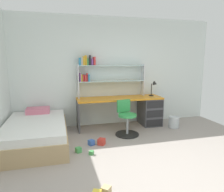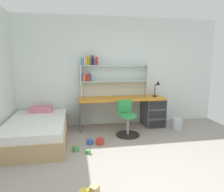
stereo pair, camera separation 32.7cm
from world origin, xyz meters
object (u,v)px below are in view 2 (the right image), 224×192
(toy_block_natural_2, at_px, (94,190))
(toy_block_green_5, at_px, (76,149))
(desk, at_px, (144,109))
(waste_bin, at_px, (177,124))
(bookshelf_hutch, at_px, (104,72))
(toy_block_blue_3, at_px, (90,142))
(desk_lamp, at_px, (158,86))
(toy_block_green_0, at_px, (88,152))
(bed_platform, at_px, (37,131))
(swivel_chair, at_px, (127,122))
(toy_block_red_1, at_px, (100,141))

(toy_block_natural_2, relative_size, toy_block_green_5, 1.13)
(toy_block_natural_2, bearing_deg, desk, 59.27)
(waste_bin, bearing_deg, bookshelf_hutch, 160.61)
(desk, bearing_deg, toy_block_blue_3, -146.13)
(desk_lamp, xyz_separation_m, toy_block_green_0, (-1.85, -1.39, -0.96))
(waste_bin, bearing_deg, toy_block_green_5, -161.22)
(toy_block_green_0, relative_size, toy_block_blue_3, 0.69)
(desk_lamp, distance_m, toy_block_blue_3, 2.24)
(toy_block_green_0, bearing_deg, toy_block_blue_3, 81.14)
(desk, distance_m, bookshelf_hutch, 1.37)
(toy_block_natural_2, bearing_deg, bookshelf_hutch, 79.34)
(bookshelf_hutch, distance_m, bed_platform, 2.04)
(toy_block_green_0, xyz_separation_m, toy_block_blue_3, (0.06, 0.42, 0.02))
(desk_lamp, height_order, toy_block_blue_3, desk_lamp)
(swivel_chair, xyz_separation_m, waste_bin, (1.28, 0.17, -0.16))
(desk, bearing_deg, toy_block_red_1, -141.15)
(swivel_chair, height_order, toy_block_green_5, swivel_chair)
(toy_block_red_1, xyz_separation_m, toy_block_blue_3, (-0.20, 0.03, -0.01))
(toy_block_natural_2, distance_m, toy_block_blue_3, 1.55)
(toy_block_red_1, xyz_separation_m, toy_block_natural_2, (-0.26, -1.51, -0.01))
(desk_lamp, height_order, toy_block_green_5, desk_lamp)
(waste_bin, bearing_deg, swivel_chair, -172.25)
(bed_platform, bearing_deg, toy_block_green_0, -37.38)
(desk_lamp, height_order, toy_block_green_0, desk_lamp)
(toy_block_natural_2, bearing_deg, toy_block_green_0, 90.23)
(desk_lamp, bearing_deg, toy_block_natural_2, -126.20)
(desk, relative_size, desk_lamp, 5.44)
(toy_block_blue_3, bearing_deg, toy_block_natural_2, -92.23)
(toy_block_green_5, bearing_deg, waste_bin, 18.78)
(bookshelf_hutch, xyz_separation_m, toy_block_natural_2, (-0.51, -2.70, -1.30))
(swivel_chair, relative_size, toy_block_red_1, 6.15)
(toy_block_green_0, height_order, toy_block_red_1, toy_block_red_1)
(desk, distance_m, desk_lamp, 0.67)
(waste_bin, bearing_deg, toy_block_green_0, -156.17)
(toy_block_red_1, bearing_deg, toy_block_natural_2, -99.62)
(desk, bearing_deg, waste_bin, -29.79)
(waste_bin, xyz_separation_m, toy_block_natural_2, (-2.20, -2.10, -0.08))
(swivel_chair, height_order, toy_block_red_1, swivel_chair)
(bookshelf_hutch, distance_m, toy_block_green_0, 2.11)
(toy_block_natural_2, height_order, toy_block_green_5, toy_block_natural_2)
(swivel_chair, distance_m, bed_platform, 1.90)
(waste_bin, xyz_separation_m, toy_block_blue_3, (-2.14, -0.56, -0.08))
(toy_block_natural_2, bearing_deg, toy_block_green_5, 99.53)
(desk, height_order, bookshelf_hutch, bookshelf_hutch)
(swivel_chair, height_order, toy_block_green_0, swivel_chair)
(swivel_chair, bearing_deg, toy_block_blue_3, -155.91)
(desk_lamp, bearing_deg, toy_block_blue_3, -151.43)
(bookshelf_hutch, distance_m, toy_block_natural_2, 3.04)
(bookshelf_hutch, bearing_deg, toy_block_red_1, -101.99)
(bed_platform, relative_size, toy_block_green_5, 20.80)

